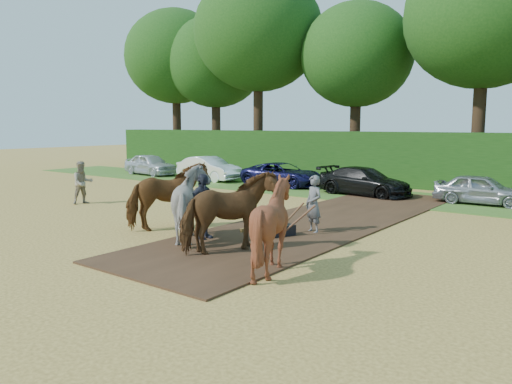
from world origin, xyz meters
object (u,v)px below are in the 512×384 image
(spectator_near, at_px, (83,183))
(spectator_far, at_px, (202,207))
(parked_cars, at_px, (335,179))
(plough_team, at_px, (214,208))

(spectator_near, relative_size, spectator_far, 0.93)
(parked_cars, bearing_deg, spectator_far, -80.56)
(spectator_near, bearing_deg, plough_team, -85.57)
(spectator_far, xyz_separation_m, plough_team, (0.85, -0.41, 0.10))
(spectator_near, xyz_separation_m, parked_cars, (6.85, 9.97, -0.24))
(spectator_far, bearing_deg, plough_team, -108.02)
(spectator_far, distance_m, plough_team, 0.95)
(parked_cars, bearing_deg, plough_team, -77.04)
(spectator_near, relative_size, parked_cars, 0.05)
(spectator_far, xyz_separation_m, parked_cars, (-1.96, 11.80, -0.31))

